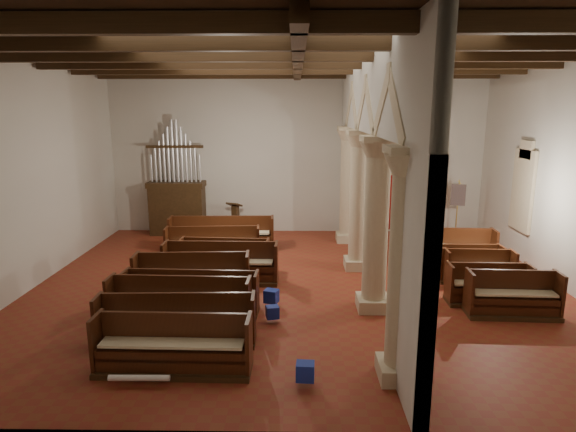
{
  "coord_description": "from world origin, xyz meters",
  "views": [
    {
      "loc": [
        -0.04,
        -12.21,
        4.63
      ],
      "look_at": [
        -0.25,
        0.5,
        1.81
      ],
      "focal_mm": 30.0,
      "sensor_mm": 36.0,
      "label": 1
    }
  ],
  "objects_px": {
    "pipe_organ": "(177,198)",
    "processional_banner": "(456,219)",
    "lectern": "(236,221)",
    "aisle_pew_0": "(512,301)",
    "nave_pew_0": "(173,353)"
  },
  "relations": [
    {
      "from": "pipe_organ",
      "to": "aisle_pew_0",
      "type": "height_order",
      "value": "pipe_organ"
    },
    {
      "from": "aisle_pew_0",
      "to": "nave_pew_0",
      "type": "bearing_deg",
      "value": -158.17
    },
    {
      "from": "pipe_organ",
      "to": "lectern",
      "type": "height_order",
      "value": "pipe_organ"
    },
    {
      "from": "nave_pew_0",
      "to": "aisle_pew_0",
      "type": "height_order",
      "value": "nave_pew_0"
    },
    {
      "from": "lectern",
      "to": "aisle_pew_0",
      "type": "distance_m",
      "value": 10.29
    },
    {
      "from": "pipe_organ",
      "to": "aisle_pew_0",
      "type": "xyz_separation_m",
      "value": [
        9.42,
        -7.33,
        -1.02
      ]
    },
    {
      "from": "aisle_pew_0",
      "to": "lectern",
      "type": "bearing_deg",
      "value": 137.07
    },
    {
      "from": "pipe_organ",
      "to": "aisle_pew_0",
      "type": "bearing_deg",
      "value": -37.86
    },
    {
      "from": "pipe_organ",
      "to": "processional_banner",
      "type": "height_order",
      "value": "pipe_organ"
    },
    {
      "from": "lectern",
      "to": "aisle_pew_0",
      "type": "xyz_separation_m",
      "value": [
        7.24,
        -7.31,
        -0.17
      ]
    },
    {
      "from": "pipe_organ",
      "to": "lectern",
      "type": "distance_m",
      "value": 2.34
    },
    {
      "from": "pipe_organ",
      "to": "aisle_pew_0",
      "type": "relative_size",
      "value": 2.12
    },
    {
      "from": "pipe_organ",
      "to": "processional_banner",
      "type": "distance_m",
      "value": 10.32
    },
    {
      "from": "processional_banner",
      "to": "aisle_pew_0",
      "type": "xyz_separation_m",
      "value": [
        -0.86,
        -6.67,
        -0.42
      ]
    },
    {
      "from": "pipe_organ",
      "to": "nave_pew_0",
      "type": "relative_size",
      "value": 1.56
    }
  ]
}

